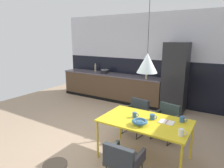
# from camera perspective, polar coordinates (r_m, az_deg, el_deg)

# --- Properties ---
(ground_plane) EXTENTS (9.00, 9.00, 0.00)m
(ground_plane) POSITION_cam_1_polar(r_m,az_deg,el_deg) (4.29, -3.72, -16.79)
(ground_plane) COLOR tan
(back_wall_splashback_dark) EXTENTS (6.92, 0.12, 1.45)m
(back_wall_splashback_dark) POSITION_cam_1_polar(r_m,az_deg,el_deg) (6.64, 11.87, 0.63)
(back_wall_splashback_dark) COLOR black
(back_wall_splashback_dark) RESTS_ON ground
(back_wall_panel_upper) EXTENTS (6.92, 0.12, 1.45)m
(back_wall_panel_upper) POSITION_cam_1_polar(r_m,az_deg,el_deg) (6.48, 12.49, 13.25)
(back_wall_panel_upper) COLOR silver
(back_wall_panel_upper) RESTS_ON back_wall_splashback_dark
(kitchen_counter) EXTENTS (3.77, 0.63, 0.91)m
(kitchen_counter) POSITION_cam_1_polar(r_m,az_deg,el_deg) (7.00, -0.42, -0.71)
(kitchen_counter) COLOR #503B27
(kitchen_counter) RESTS_ON ground
(refrigerator_column) EXTENTS (0.65, 0.60, 2.02)m
(refrigerator_column) POSITION_cam_1_polar(r_m,az_deg,el_deg) (6.02, 17.75, 1.76)
(refrigerator_column) COLOR #232326
(refrigerator_column) RESTS_ON ground
(dining_table) EXTENTS (1.53, 0.91, 0.74)m
(dining_table) POSITION_cam_1_polar(r_m,az_deg,el_deg) (3.57, 9.50, -10.96)
(dining_table) COLOR yellow
(dining_table) RESTS_ON ground
(armchair_facing_counter) EXTENTS (0.55, 0.54, 0.78)m
(armchair_facing_counter) POSITION_cam_1_polar(r_m,az_deg,el_deg) (4.55, 7.09, -7.91)
(armchair_facing_counter) COLOR #353936
(armchair_facing_counter) RESTS_ON ground
(armchair_corner_seat) EXTENTS (0.50, 0.48, 0.72)m
(armchair_corner_seat) POSITION_cam_1_polar(r_m,az_deg,el_deg) (3.00, 3.06, -20.65)
(armchair_corner_seat) COLOR #353936
(armchair_corner_seat) RESTS_ON ground
(armchair_near_window) EXTENTS (0.57, 0.56, 0.75)m
(armchair_near_window) POSITION_cam_1_polar(r_m,az_deg,el_deg) (4.43, 15.45, -9.18)
(armchair_near_window) COLOR #353936
(armchair_near_window) RESTS_ON ground
(fruit_bowl) EXTENTS (0.26, 0.26, 0.08)m
(fruit_bowl) POSITION_cam_1_polar(r_m,az_deg,el_deg) (3.34, 7.95, -10.75)
(fruit_bowl) COLOR #33607F
(fruit_bowl) RESTS_ON dining_table
(open_book) EXTENTS (0.25, 0.19, 0.02)m
(open_book) POSITION_cam_1_polar(r_m,az_deg,el_deg) (3.54, 15.52, -10.54)
(open_book) COLOR white
(open_book) RESTS_ON dining_table
(mug_dark_espresso) EXTENTS (0.13, 0.08, 0.11)m
(mug_dark_espresso) POSITION_cam_1_polar(r_m,az_deg,el_deg) (3.14, 19.39, -13.06)
(mug_dark_espresso) COLOR white
(mug_dark_espresso) RESTS_ON dining_table
(mug_white_ceramic) EXTENTS (0.13, 0.09, 0.09)m
(mug_white_ceramic) POSITION_cam_1_polar(r_m,az_deg,el_deg) (3.59, 11.59, -9.28)
(mug_white_ceramic) COLOR #335B93
(mug_white_ceramic) RESTS_ON dining_table
(mug_glass_clear) EXTENTS (0.13, 0.09, 0.10)m
(mug_glass_clear) POSITION_cam_1_polar(r_m,az_deg,el_deg) (3.62, 19.60, -9.60)
(mug_glass_clear) COLOR #335B93
(mug_glass_clear) RESTS_ON dining_table
(mug_wide_latte) EXTENTS (0.12, 0.08, 0.09)m
(mug_wide_latte) POSITION_cam_1_polar(r_m,az_deg,el_deg) (3.63, 6.58, -8.82)
(mug_wide_latte) COLOR #335B93
(mug_wide_latte) RESTS_ON dining_table
(cooking_pot) EXTENTS (0.27, 0.27, 0.16)m
(cooking_pot) POSITION_cam_1_polar(r_m,az_deg,el_deg) (7.01, -2.11, 3.66)
(cooking_pot) COLOR black
(cooking_pot) RESTS_ON kitchen_counter
(bottle_oil_tall) EXTENTS (0.06, 0.06, 0.30)m
(bottle_oil_tall) POSITION_cam_1_polar(r_m,az_deg,el_deg) (7.44, -4.82, 4.70)
(bottle_oil_tall) COLOR tan
(bottle_oil_tall) RESTS_ON kitchen_counter
(bottle_wine_green) EXTENTS (0.06, 0.06, 0.26)m
(bottle_wine_green) POSITION_cam_1_polar(r_m,az_deg,el_deg) (6.14, 9.89, 2.40)
(bottle_wine_green) COLOR tan
(bottle_wine_green) RESTS_ON kitchen_counter
(side_stool) EXTENTS (0.34, 0.34, 0.42)m
(side_stool) POSITION_cam_1_polar(r_m,az_deg,el_deg) (3.10, -16.06, -21.93)
(side_stool) COLOR #2D261E
(side_stool) RESTS_ON ground
(pendant_lamp_over_table_near) EXTENTS (0.34, 0.34, 1.27)m
(pendant_lamp_over_table_near) POSITION_cam_1_polar(r_m,az_deg,el_deg) (3.27, 10.14, 5.99)
(pendant_lamp_over_table_near) COLOR black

